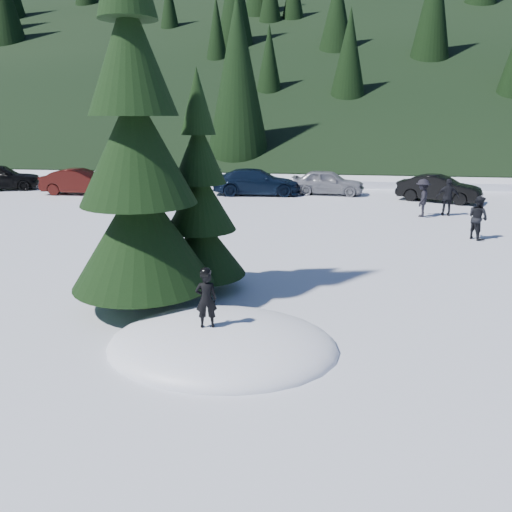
# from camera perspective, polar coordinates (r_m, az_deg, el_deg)

# --- Properties ---
(ground) EXTENTS (200.00, 200.00, 0.00)m
(ground) POSITION_cam_1_polar(r_m,az_deg,el_deg) (9.79, -3.87, -10.27)
(ground) COLOR white
(ground) RESTS_ON ground
(snow_mound) EXTENTS (4.48, 3.52, 0.96)m
(snow_mound) POSITION_cam_1_polar(r_m,az_deg,el_deg) (9.79, -3.87, -10.27)
(snow_mound) COLOR white
(snow_mound) RESTS_ON ground
(forest_hillside) EXTENTS (200.00, 60.00, 25.00)m
(forest_hillside) POSITION_cam_1_polar(r_m,az_deg,el_deg) (63.14, 7.20, 23.21)
(forest_hillside) COLOR black
(forest_hillside) RESTS_ON ground
(spruce_tall) EXTENTS (3.20, 3.20, 8.60)m
(spruce_tall) POSITION_cam_1_polar(r_m,az_deg,el_deg) (11.21, -13.43, 10.39)
(spruce_tall) COLOR black
(spruce_tall) RESTS_ON ground
(spruce_short) EXTENTS (2.20, 2.20, 5.37)m
(spruce_short) POSITION_cam_1_polar(r_m,az_deg,el_deg) (12.38, -6.37, 5.52)
(spruce_short) COLOR black
(spruce_short) RESTS_ON ground
(child_skier) EXTENTS (0.45, 0.35, 1.09)m
(child_skier) POSITION_cam_1_polar(r_m,az_deg,el_deg) (9.27, -5.71, -4.95)
(child_skier) COLOR black
(child_skier) RESTS_ON snow_mound
(adult_0) EXTENTS (0.89, 0.95, 1.56)m
(adult_0) POSITION_cam_1_polar(r_m,az_deg,el_deg) (19.44, 24.02, 4.03)
(adult_0) COLOR black
(adult_0) RESTS_ON ground
(adult_1) EXTENTS (0.99, 0.49, 1.63)m
(adult_1) POSITION_cam_1_polar(r_m,az_deg,el_deg) (23.54, 21.07, 6.28)
(adult_1) COLOR black
(adult_1) RESTS_ON ground
(adult_2) EXTENTS (0.85, 1.18, 1.64)m
(adult_2) POSITION_cam_1_polar(r_m,az_deg,el_deg) (22.95, 18.46, 6.32)
(adult_2) COLOR black
(adult_2) RESTS_ON ground
(car_1) EXTENTS (4.29, 1.61, 1.40)m
(car_1) POSITION_cam_1_polar(r_m,az_deg,el_deg) (29.76, -19.42, 8.02)
(car_1) COLOR #350C09
(car_1) RESTS_ON ground
(car_2) EXTENTS (5.18, 3.29, 1.33)m
(car_2) POSITION_cam_1_polar(r_m,az_deg,el_deg) (28.52, -11.40, 8.23)
(car_2) COLOR #565A5F
(car_2) RESTS_ON ground
(car_3) EXTENTS (5.04, 2.42, 1.41)m
(car_3) POSITION_cam_1_polar(r_m,az_deg,el_deg) (27.93, 0.09, 8.47)
(car_3) COLOR black
(car_3) RESTS_ON ground
(car_4) EXTENTS (4.14, 1.94, 1.37)m
(car_4) POSITION_cam_1_polar(r_m,az_deg,el_deg) (28.32, 8.18, 8.36)
(car_4) COLOR gray
(car_4) RESTS_ON ground
(car_5) EXTENTS (4.31, 2.89, 1.34)m
(car_5) POSITION_cam_1_polar(r_m,az_deg,el_deg) (27.31, 20.17, 7.26)
(car_5) COLOR black
(car_5) RESTS_ON ground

